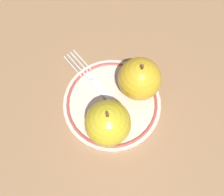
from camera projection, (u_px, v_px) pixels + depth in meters
name	position (u px, v px, depth m)	size (l,w,h in m)	color
ground_plane	(103.00, 107.00, 0.50)	(2.00, 2.00, 0.00)	#946D4A
plate	(112.00, 103.00, 0.49)	(0.19, 0.19, 0.02)	beige
apple_red_whole	(139.00, 79.00, 0.46)	(0.08, 0.08, 0.09)	gold
apple_second_whole	(108.00, 123.00, 0.43)	(0.08, 0.08, 0.09)	gold
fork	(95.00, 84.00, 0.50)	(0.17, 0.08, 0.00)	silver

